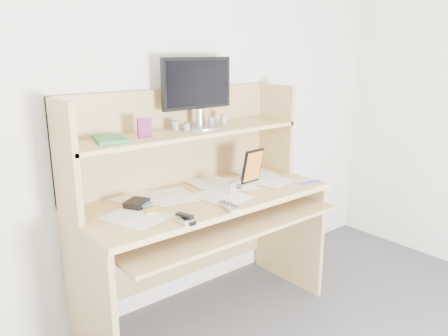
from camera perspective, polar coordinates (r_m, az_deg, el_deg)
back_wall at (r=2.52m, az=-7.05°, el=9.15°), size 3.60×0.04×2.50m
desk at (r=2.45m, az=-3.61°, el=-4.29°), size 1.40×0.70×1.30m
paper_clutter at (r=2.37m, az=-2.49°, el=-3.46°), size 1.32×0.54×0.01m
keyboard at (r=2.29m, az=-3.47°, el=-6.50°), size 0.45×0.18×0.03m
tv_remote at (r=2.15m, az=0.73°, el=-5.04°), size 0.10×0.18×0.02m
flip_phone at (r=1.99m, az=-5.22°, el=-6.69°), size 0.05×0.09×0.02m
stapler at (r=2.00m, az=-5.05°, el=-6.49°), size 0.04×0.12×0.04m
wallet at (r=2.23m, az=-11.34°, el=-4.50°), size 0.14×0.14×0.03m
sticky_note_pad at (r=2.16m, az=-9.30°, el=-5.49°), size 0.09×0.09×0.01m
digital_camera at (r=2.40m, az=1.22°, el=-2.44°), size 0.09×0.05×0.05m
game_case at (r=2.54m, az=3.73°, el=0.24°), size 0.14×0.03×0.20m
blue_pen at (r=2.61m, az=11.16°, el=-1.81°), size 0.15×0.04×0.01m
card_box at (r=2.24m, az=-10.36°, el=5.18°), size 0.07×0.03×0.10m
shelf_book at (r=2.18m, az=-14.66°, el=3.63°), size 0.18×0.22×0.02m
chip_stack_a at (r=2.41m, az=-6.34°, el=5.52°), size 0.05×0.05×0.06m
chip_stack_b at (r=2.53m, az=-1.64°, el=6.08°), size 0.04×0.04×0.06m
chip_stack_c at (r=2.37m, az=-4.92°, el=5.27°), size 0.04×0.04×0.05m
chip_stack_d at (r=2.57m, az=-0.01°, el=6.31°), size 0.05×0.05×0.07m
monitor at (r=2.47m, az=-3.45°, el=10.04°), size 0.45×0.23×0.39m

